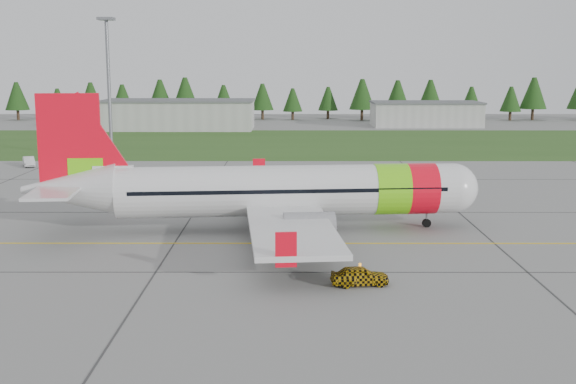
{
  "coord_description": "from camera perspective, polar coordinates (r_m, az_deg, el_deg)",
  "views": [
    {
      "loc": [
        -6.01,
        -46.69,
        13.7
      ],
      "look_at": [
        -6.12,
        9.76,
        3.77
      ],
      "focal_mm": 45.0,
      "sensor_mm": 36.0,
      "label": 1
    }
  ],
  "objects": [
    {
      "name": "hangar_east",
      "position": [
        167.95,
        10.81,
        6.02
      ],
      "size": [
        24.0,
        12.0,
        5.2
      ],
      "primitive_type": "cube",
      "color": "#A8A8A3",
      "rests_on": "ground"
    },
    {
      "name": "taxi_guideline",
      "position": [
        56.7,
        6.21,
        -4.05
      ],
      "size": [
        120.0,
        0.25,
        0.02
      ],
      "primitive_type": "cube",
      "color": "gold",
      "rests_on": "ground"
    },
    {
      "name": "service_van",
      "position": [
        105.18,
        -19.84,
        3.01
      ],
      "size": [
        1.83,
        1.79,
        4.04
      ],
      "primitive_type": "imported",
      "rotation": [
        0.0,
        0.0,
        0.42
      ],
      "color": "silver",
      "rests_on": "ground"
    },
    {
      "name": "floodlight_mast",
      "position": [
        107.93,
        -13.95,
        7.73
      ],
      "size": [
        0.5,
        0.5,
        20.0
      ],
      "primitive_type": "cylinder",
      "color": "slate",
      "rests_on": "ground"
    },
    {
      "name": "ground",
      "position": [
        49.03,
        7.2,
        -6.33
      ],
      "size": [
        320.0,
        320.0,
        0.0
      ],
      "primitive_type": "plane",
      "color": "gray",
      "rests_on": "ground"
    },
    {
      "name": "aircraft",
      "position": [
        60.28,
        -0.87,
        0.06
      ],
      "size": [
        38.0,
        35.15,
        11.51
      ],
      "rotation": [
        0.0,
        0.0,
        0.09
      ],
      "color": "silver",
      "rests_on": "ground"
    },
    {
      "name": "treeline",
      "position": [
        185.0,
        1.99,
        7.28
      ],
      "size": [
        160.0,
        8.0,
        10.0
      ],
      "primitive_type": null,
      "color": "#1C3F14",
      "rests_on": "ground"
    },
    {
      "name": "grass_strip",
      "position": [
        129.56,
        2.78,
        3.91
      ],
      "size": [
        320.0,
        50.0,
        0.03
      ],
      "primitive_type": "cube",
      "color": "#30561E",
      "rests_on": "ground"
    },
    {
      "name": "follow_me_car",
      "position": [
        45.65,
        5.72,
        -5.14
      ],
      "size": [
        1.42,
        1.62,
        3.66
      ],
      "primitive_type": "imported",
      "rotation": [
        0.0,
        0.0,
        1.69
      ],
      "color": "#E3AE0C",
      "rests_on": "ground"
    },
    {
      "name": "hangar_west",
      "position": [
        158.88,
        -8.62,
        6.01
      ],
      "size": [
        32.0,
        14.0,
        6.0
      ],
      "primitive_type": "cube",
      "color": "#A8A8A3",
      "rests_on": "ground"
    }
  ]
}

